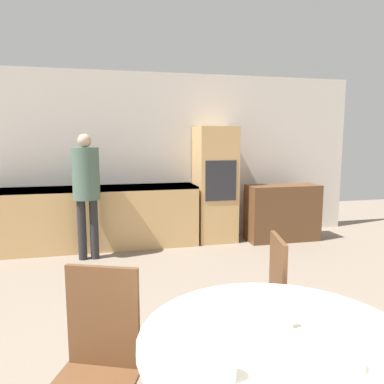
# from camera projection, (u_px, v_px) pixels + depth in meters

# --- Properties ---
(wall_back) EXTENTS (6.67, 0.05, 2.60)m
(wall_back) POSITION_uv_depth(u_px,v_px,m) (155.00, 157.00, 5.89)
(wall_back) COLOR silver
(wall_back) RESTS_ON ground_plane
(kitchen_counter) EXTENTS (3.03, 0.60, 0.90)m
(kitchen_counter) POSITION_uv_depth(u_px,v_px,m) (93.00, 217.00, 5.45)
(kitchen_counter) COLOR tan
(kitchen_counter) RESTS_ON ground_plane
(oven_unit) EXTENTS (0.60, 0.59, 1.77)m
(oven_unit) POSITION_uv_depth(u_px,v_px,m) (215.00, 184.00, 5.83)
(oven_unit) COLOR tan
(oven_unit) RESTS_ON ground_plane
(sideboard) EXTENTS (1.13, 0.45, 0.88)m
(sideboard) POSITION_uv_depth(u_px,v_px,m) (282.00, 213.00, 5.89)
(sideboard) COLOR brown
(sideboard) RESTS_ON ground_plane
(chair_far_left) EXTENTS (0.52, 0.52, 0.97)m
(chair_far_left) POSITION_uv_depth(u_px,v_px,m) (97.00, 357.00, 1.84)
(chair_far_left) COLOR brown
(chair_far_left) RESTS_ON ground_plane
(chair_far_right) EXTENTS (0.48, 0.48, 0.97)m
(chair_far_right) POSITION_uv_depth(u_px,v_px,m) (263.00, 302.00, 2.47)
(chair_far_right) COLOR brown
(chair_far_right) RESTS_ON ground_plane
(person_standing) EXTENTS (0.35, 0.35, 1.66)m
(person_standing) POSITION_uv_depth(u_px,v_px,m) (86.00, 183.00, 4.86)
(person_standing) COLOR #262628
(person_standing) RESTS_ON ground_plane
(cup) EXTENTS (0.08, 0.08, 0.09)m
(cup) POSITION_uv_depth(u_px,v_px,m) (225.00, 367.00, 1.30)
(cup) COLOR white
(cup) RESTS_ON dining_table
(bowl_near) EXTENTS (0.13, 0.13, 0.04)m
(bowl_near) POSITION_uv_depth(u_px,v_px,m) (346.00, 362.00, 1.38)
(bowl_near) COLOR white
(bowl_near) RESTS_ON dining_table
(salt_shaker) EXTENTS (0.03, 0.03, 0.09)m
(salt_shaker) POSITION_uv_depth(u_px,v_px,m) (290.00, 319.00, 1.65)
(salt_shaker) COLOR white
(salt_shaker) RESTS_ON dining_table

